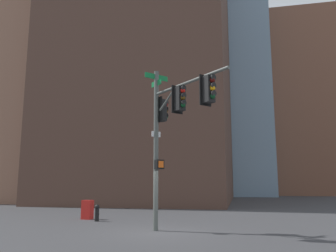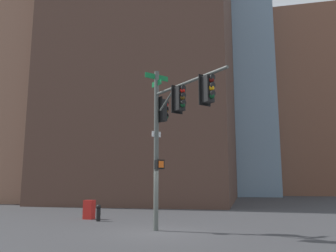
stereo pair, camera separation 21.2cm
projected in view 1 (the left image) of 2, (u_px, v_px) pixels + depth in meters
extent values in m
plane|color=#38383A|center=(158.00, 232.00, 13.95)|extent=(200.00, 200.00, 0.00)
cylinder|color=#4C514C|center=(156.00, 148.00, 14.99)|extent=(0.21, 0.21, 6.99)
cylinder|color=#4C514C|center=(188.00, 83.00, 13.60)|extent=(3.12, 3.39, 0.12)
cylinder|color=#4C514C|center=(167.00, 101.00, 14.67)|extent=(0.76, 0.82, 0.75)
cube|color=#0F6B33|center=(156.00, 77.00, 15.53)|extent=(0.93, 0.85, 0.24)
cube|color=#0F6B33|center=(156.00, 83.00, 15.48)|extent=(0.53, 0.58, 0.24)
cube|color=white|center=(156.00, 134.00, 15.09)|extent=(0.35, 0.33, 0.24)
cube|color=black|center=(180.00, 99.00, 13.92)|extent=(0.48, 0.48, 1.00)
cube|color=black|center=(177.00, 100.00, 14.07)|extent=(0.43, 0.40, 1.16)
sphere|color=red|center=(183.00, 91.00, 13.81)|extent=(0.20, 0.20, 0.20)
cylinder|color=black|center=(184.00, 88.00, 13.77)|extent=(0.20, 0.18, 0.23)
sphere|color=#4C330A|center=(183.00, 98.00, 13.76)|extent=(0.20, 0.20, 0.20)
cylinder|color=black|center=(184.00, 95.00, 13.72)|extent=(0.20, 0.18, 0.23)
sphere|color=#0A3819|center=(183.00, 105.00, 13.71)|extent=(0.20, 0.20, 0.20)
cylinder|color=black|center=(184.00, 103.00, 13.67)|extent=(0.20, 0.18, 0.23)
cube|color=black|center=(209.00, 89.00, 12.54)|extent=(0.48, 0.48, 1.00)
cube|color=black|center=(205.00, 91.00, 12.69)|extent=(0.43, 0.40, 1.16)
sphere|color=#470A07|center=(212.00, 80.00, 12.43)|extent=(0.20, 0.20, 0.20)
cylinder|color=black|center=(214.00, 77.00, 12.39)|extent=(0.20, 0.18, 0.23)
sphere|color=#F29E0C|center=(213.00, 88.00, 12.38)|extent=(0.20, 0.20, 0.20)
cylinder|color=black|center=(214.00, 85.00, 12.34)|extent=(0.20, 0.18, 0.23)
sphere|color=#0A3819|center=(213.00, 96.00, 12.33)|extent=(0.20, 0.20, 0.20)
cylinder|color=black|center=(214.00, 93.00, 12.29)|extent=(0.20, 0.18, 0.23)
cube|color=black|center=(162.00, 110.00, 15.46)|extent=(0.48, 0.48, 1.00)
cube|color=black|center=(158.00, 110.00, 15.35)|extent=(0.40, 0.43, 1.16)
sphere|color=red|center=(166.00, 105.00, 15.62)|extent=(0.20, 0.20, 0.20)
cylinder|color=black|center=(167.00, 103.00, 15.68)|extent=(0.18, 0.20, 0.23)
sphere|color=#4C330A|center=(166.00, 111.00, 15.57)|extent=(0.20, 0.20, 0.20)
cylinder|color=black|center=(167.00, 109.00, 15.63)|extent=(0.18, 0.20, 0.23)
sphere|color=#0A3819|center=(166.00, 117.00, 15.52)|extent=(0.20, 0.20, 0.20)
cylinder|color=black|center=(167.00, 116.00, 15.58)|extent=(0.18, 0.20, 0.23)
cube|color=black|center=(159.00, 164.00, 14.66)|extent=(0.44, 0.43, 0.40)
cube|color=#EA5914|center=(161.00, 164.00, 14.55)|extent=(0.20, 0.18, 0.28)
cylinder|color=black|center=(97.00, 215.00, 18.09)|extent=(0.22, 0.22, 0.65)
sphere|color=black|center=(97.00, 207.00, 18.16)|extent=(0.26, 0.26, 0.26)
cylinder|color=black|center=(98.00, 214.00, 18.25)|extent=(0.10, 0.09, 0.09)
cube|color=red|center=(87.00, 210.00, 19.19)|extent=(0.50, 0.61, 1.05)
cube|color=#4C3328|center=(156.00, 45.00, 44.66)|extent=(27.68, 18.13, 39.81)
cube|color=#845B47|center=(44.00, 49.00, 49.26)|extent=(23.84, 14.78, 42.34)
cube|color=#7A99B2|center=(183.00, 55.00, 70.91)|extent=(24.84, 32.64, 56.59)
cube|color=brown|center=(309.00, 107.00, 68.36)|extent=(19.62, 15.77, 34.16)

